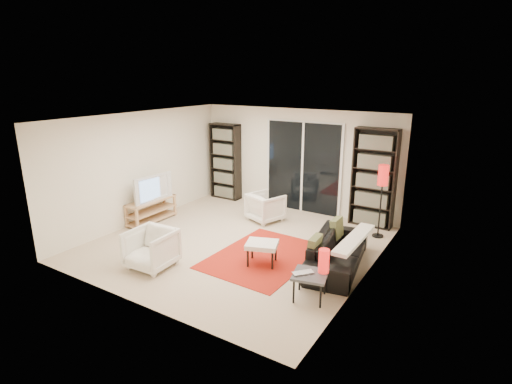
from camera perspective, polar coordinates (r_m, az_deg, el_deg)
floor at (r=7.80m, az=-2.75°, el=-7.32°), size 5.00×5.00×0.00m
wall_back at (r=9.50m, az=5.75°, el=4.56°), size 5.00×0.02×2.40m
wall_front at (r=5.63m, az=-17.53°, el=-4.50°), size 5.00×0.02×2.40m
wall_left at (r=9.02m, az=-16.07°, el=3.36°), size 0.02×5.00×2.40m
wall_right at (r=6.37m, az=15.97°, el=-1.93°), size 0.02×5.00×2.40m
ceiling at (r=7.18m, az=-3.01°, el=10.50°), size 5.00×5.00×0.02m
sliding_door at (r=9.42m, az=6.72°, el=3.49°), size 1.92×0.08×2.16m
bookshelf_left at (r=10.40m, az=-4.40°, el=4.36°), size 0.80×0.30×1.95m
bookshelf_right at (r=8.73m, az=16.47°, el=1.90°), size 0.90×0.30×2.10m
tv_stand at (r=9.13m, az=-14.70°, el=-2.50°), size 0.39×1.21×0.50m
tv at (r=8.96m, az=-14.85°, el=0.63°), size 0.20×1.00×0.57m
rug at (r=7.25m, az=1.10°, el=-9.16°), size 1.66×2.21×0.01m
sofa at (r=6.94m, az=11.59°, el=-8.29°), size 1.03×1.98×0.55m
armchair_back at (r=8.87m, az=1.36°, el=-2.15°), size 0.87×0.88×0.63m
armchair_front at (r=6.98m, az=-14.76°, el=-7.85°), size 0.75×0.77×0.67m
ottoman at (r=6.85m, az=0.86°, el=-7.66°), size 0.64×0.58×0.40m
side_table at (r=5.90m, az=7.74°, el=-11.86°), size 0.58×0.58×0.40m
laptop at (r=5.83m, az=6.91°, el=-11.58°), size 0.35×0.36×0.02m
table_lamp at (r=5.87m, az=9.67°, el=-9.68°), size 0.16×0.16×0.35m
floor_lamp at (r=8.12m, az=17.64°, el=1.34°), size 0.22×0.22×1.47m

